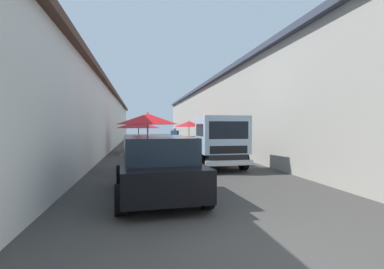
% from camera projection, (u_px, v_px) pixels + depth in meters
% --- Properties ---
extents(ground, '(90.00, 90.00, 0.00)m').
position_uv_depth(ground, '(168.00, 155.00, 16.55)').
color(ground, '#3D3A38').
extents(building_left_whitewash, '(49.80, 7.50, 4.26)m').
position_uv_depth(building_left_whitewash, '(51.00, 119.00, 17.39)').
color(building_left_whitewash, silver).
rests_on(building_left_whitewash, ground).
extents(building_right_concrete, '(49.80, 7.50, 5.12)m').
position_uv_depth(building_right_concrete, '(264.00, 114.00, 20.00)').
color(building_right_concrete, '#A39E93').
rests_on(building_right_concrete, ground).
extents(fruit_stall_near_left, '(2.35, 2.35, 2.25)m').
position_uv_depth(fruit_stall_near_left, '(147.00, 128.00, 10.63)').
color(fruit_stall_near_left, '#9E9EA3').
rests_on(fruit_stall_near_left, ground).
extents(fruit_stall_far_left, '(2.42, 2.42, 2.17)m').
position_uv_depth(fruit_stall_far_left, '(188.00, 127.00, 22.55)').
color(fruit_stall_far_left, '#9E9EA3').
rests_on(fruit_stall_far_left, ground).
extents(fruit_stall_mid_lane, '(2.78, 2.78, 2.09)m').
position_uv_depth(fruit_stall_mid_lane, '(138.00, 127.00, 17.62)').
color(fruit_stall_mid_lane, '#9E9EA3').
rests_on(fruit_stall_mid_lane, ground).
extents(hatchback_car, '(4.01, 2.12, 1.45)m').
position_uv_depth(hatchback_car, '(157.00, 166.00, 6.78)').
color(hatchback_car, black).
rests_on(hatchback_car, ground).
extents(delivery_truck, '(4.97, 2.08, 2.08)m').
position_uv_depth(delivery_truck, '(217.00, 142.00, 11.35)').
color(delivery_truck, black).
rests_on(delivery_truck, ground).
extents(vendor_by_crates, '(0.43, 0.54, 1.61)m').
position_uv_depth(vendor_by_crates, '(175.00, 137.00, 19.66)').
color(vendor_by_crates, '#665B4C').
rests_on(vendor_by_crates, ground).
extents(parked_scooter, '(1.69, 0.34, 1.14)m').
position_uv_depth(parked_scooter, '(210.00, 145.00, 18.10)').
color(parked_scooter, black).
rests_on(parked_scooter, ground).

